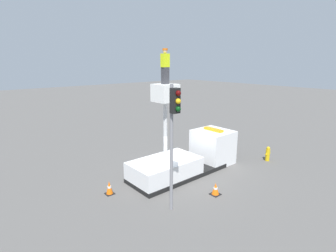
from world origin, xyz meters
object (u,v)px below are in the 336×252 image
(fire_hydrant, at_px, (268,154))
(traffic_cone_rear, at_px, (109,188))
(worker, at_px, (165,66))
(traffic_cone_curbside, at_px, (215,189))
(traffic_light_pole, at_px, (174,124))
(bucket_truck, at_px, (188,157))

(fire_hydrant, height_order, traffic_cone_rear, fire_hydrant)
(worker, relative_size, fire_hydrant, 1.80)
(fire_hydrant, distance_m, traffic_cone_curbside, 6.22)
(traffic_cone_curbside, bearing_deg, worker, 105.07)
(traffic_light_pole, relative_size, fire_hydrant, 5.68)
(bucket_truck, distance_m, traffic_cone_curbside, 3.12)
(traffic_light_pole, height_order, traffic_cone_rear, traffic_light_pole)
(fire_hydrant, relative_size, traffic_cone_curbside, 1.59)
(bucket_truck, height_order, traffic_cone_rear, bucket_truck)
(worker, xyz_separation_m, traffic_light_pole, (-1.74, -2.62, -2.24))
(worker, bearing_deg, bucket_truck, 0.00)
(worker, relative_size, traffic_cone_rear, 2.57)
(fire_hydrant, bearing_deg, traffic_cone_rear, 165.07)
(traffic_light_pole, bearing_deg, traffic_cone_curbside, -6.30)
(bucket_truck, height_order, traffic_light_pole, traffic_light_pole)
(fire_hydrant, xyz_separation_m, traffic_cone_curbside, (-6.18, -0.73, -0.19))
(worker, height_order, fire_hydrant, worker)
(fire_hydrant, height_order, traffic_cone_curbside, fire_hydrant)
(worker, height_order, traffic_cone_rear, worker)
(traffic_cone_rear, xyz_separation_m, traffic_cone_curbside, (3.94, -3.42, -0.03))
(traffic_cone_curbside, bearing_deg, bucket_truck, 71.91)
(bucket_truck, relative_size, worker, 4.01)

